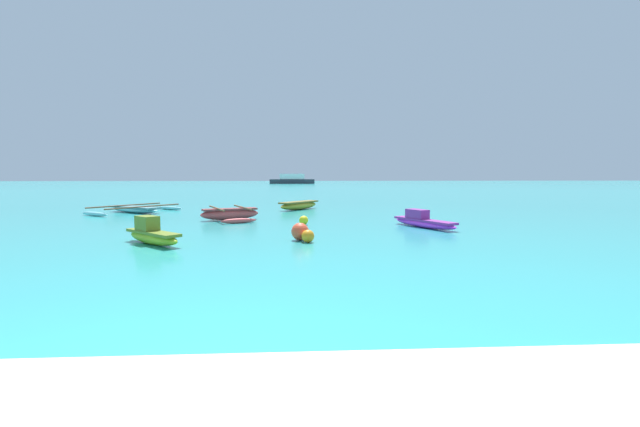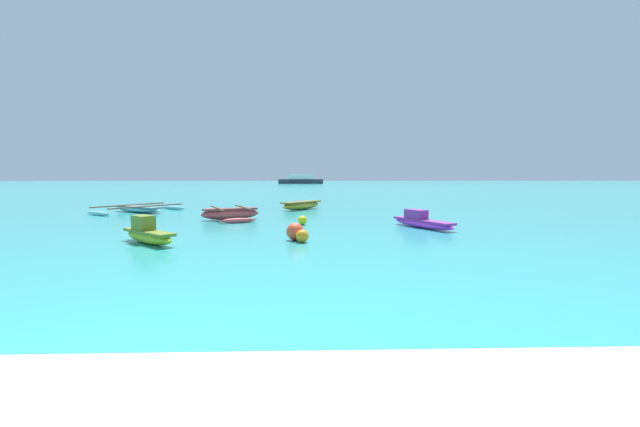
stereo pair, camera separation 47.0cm
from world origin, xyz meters
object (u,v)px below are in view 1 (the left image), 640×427
at_px(moored_boat_4, 152,234).
at_px(distant_ferry, 292,180).
at_px(mooring_buoy_0, 304,220).
at_px(moored_boat_2, 423,221).
at_px(moored_boat_1, 299,205).
at_px(mooring_buoy_2, 300,232).
at_px(moored_boat_3, 230,214).
at_px(moored_boat_0, 135,209).
at_px(mooring_buoy_1, 308,236).

xyz_separation_m(moored_boat_4, distant_ferry, (3.41, 75.80, 0.54)).
bearing_deg(mooring_buoy_0, moored_boat_2, -13.38).
bearing_deg(mooring_buoy_0, moored_boat_1, 90.96).
relative_size(moored_boat_2, mooring_buoy_2, 5.84).
bearing_deg(moored_boat_3, moored_boat_4, -123.23).
bearing_deg(moored_boat_0, mooring_buoy_1, -14.31).
height_order(moored_boat_3, mooring_buoy_1, moored_boat_3).
distance_m(mooring_buoy_1, distant_ferry, 75.80).
height_order(moored_boat_3, mooring_buoy_2, moored_boat_3).
relative_size(mooring_buoy_2, distant_ferry, 0.06).
xyz_separation_m(moored_boat_0, mooring_buoy_1, (8.48, -10.00, 0.01)).
bearing_deg(moored_boat_0, moored_boat_1, 44.87).
bearing_deg(distant_ferry, moored_boat_0, -96.53).
height_order(mooring_buoy_2, distant_ferry, distant_ferry).
distance_m(moored_boat_0, moored_boat_2, 14.47).
xyz_separation_m(moored_boat_0, mooring_buoy_0, (8.44, -5.71, 0.00)).
bearing_deg(moored_boat_1, moored_boat_3, -171.56).
bearing_deg(moored_boat_1, mooring_buoy_2, -141.79).
distance_m(moored_boat_1, mooring_buoy_1, 11.39).
bearing_deg(mooring_buoy_1, moored_boat_2, 36.91).
height_order(moored_boat_2, mooring_buoy_0, moored_boat_2).
distance_m(moored_boat_1, mooring_buoy_2, 10.97).
bearing_deg(mooring_buoy_2, moored_boat_3, 116.61).
xyz_separation_m(moored_boat_1, mooring_buoy_1, (0.15, -11.39, -0.07)).
relative_size(mooring_buoy_0, mooring_buoy_2, 0.67).
relative_size(moored_boat_1, mooring_buoy_1, 7.50).
bearing_deg(moored_boat_3, moored_boat_2, -44.07).
distance_m(moored_boat_4, mooring_buoy_1, 4.36).
xyz_separation_m(moored_boat_3, mooring_buoy_2, (2.92, -5.83, 0.00)).
xyz_separation_m(moored_boat_3, mooring_buoy_0, (3.10, -1.96, -0.08)).
bearing_deg(moored_boat_1, moored_boat_4, -161.69).
distance_m(moored_boat_3, distant_ferry, 69.59).
height_order(moored_boat_0, moored_boat_4, moored_boat_4).
bearing_deg(moored_boat_3, mooring_buoy_0, -54.44).
relative_size(moored_boat_3, distant_ferry, 0.37).
bearing_deg(moored_boat_0, moored_boat_3, 0.26).
relative_size(moored_boat_1, mooring_buoy_2, 5.32).
relative_size(moored_boat_2, distant_ferry, 0.33).
bearing_deg(moored_boat_1, distant_ferry, 39.26).
height_order(moored_boat_4, mooring_buoy_0, moored_boat_4).
bearing_deg(mooring_buoy_0, moored_boat_3, 147.77).
distance_m(mooring_buoy_1, mooring_buoy_2, 0.47).
height_order(moored_boat_0, mooring_buoy_0, moored_boat_0).
relative_size(moored_boat_1, moored_boat_4, 1.33).
bearing_deg(moored_boat_0, moored_boat_4, -32.21).
bearing_deg(mooring_buoy_1, moored_boat_1, 90.76).
bearing_deg(moored_boat_3, moored_boat_1, 37.67).
distance_m(moored_boat_1, mooring_buoy_0, 7.10).
distance_m(moored_boat_4, mooring_buoy_2, 4.16).
distance_m(moored_boat_1, moored_boat_2, 9.29).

